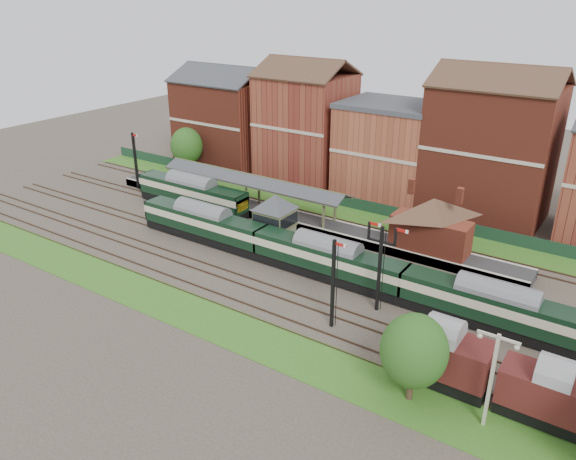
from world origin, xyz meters
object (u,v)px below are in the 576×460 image
Objects in this scene: semaphore_bracket at (380,263)px; goods_van_a at (550,396)px; platform_railcar at (192,193)px; signal_box at (275,219)px; dmu_train at (327,259)px.

semaphore_bracket reaches higher than goods_van_a.
goods_van_a is at bearing -18.83° from platform_railcar.
semaphore_bracket is 0.50× the size of platform_railcar.
semaphore_bracket is at bearing 156.88° from goods_van_a.
goods_van_a is at bearing -22.04° from signal_box.
platform_railcar is at bearing 167.93° from signal_box.
signal_box reaches higher than goods_van_a.
semaphore_bracket is at bearing -16.58° from platform_railcar.
signal_box is at bearing -12.07° from platform_railcar.
platform_railcar is (-30.23, 9.00, -2.41)m from semaphore_bracket.
signal_box reaches higher than dmu_train.
semaphore_bracket is at bearing -20.79° from dmu_train.
signal_box is 0.73× the size of semaphore_bracket.
goods_van_a reaches higher than platform_railcar.
dmu_train is at bearing -15.37° from platform_railcar.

